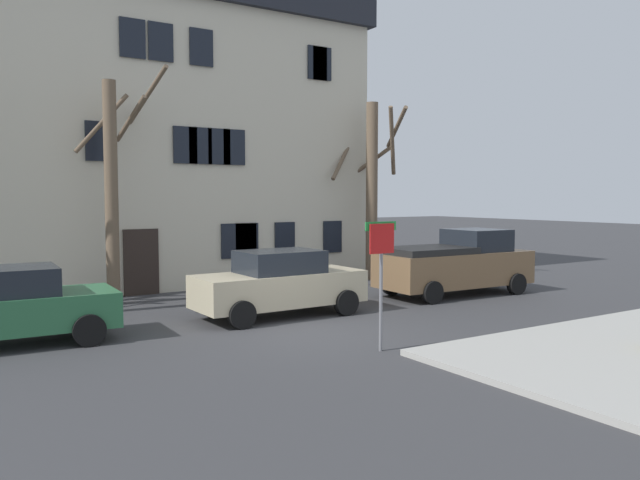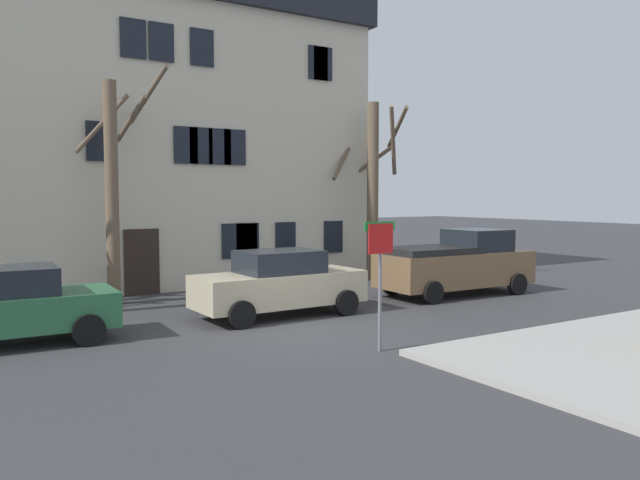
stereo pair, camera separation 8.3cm
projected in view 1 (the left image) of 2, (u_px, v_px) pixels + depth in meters
name	position (u px, v px, depth m)	size (l,w,h in m)	color
ground_plane	(307.00, 333.00, 14.30)	(120.00, 120.00, 0.00)	#38383A
building_main	(162.00, 122.00, 24.16)	(13.97, 8.90, 11.84)	beige
tree_bare_far	(113.00, 184.00, 17.97)	(2.30, 2.40, 6.86)	brown
tree_bare_end	(372.00, 184.00, 23.42)	(2.87, 2.86, 6.61)	brown
car_green_sedan	(5.00, 307.00, 13.05)	(4.48, 2.17, 1.66)	#2D6B42
car_beige_sedan	(280.00, 283.00, 16.28)	(4.51, 2.00, 1.73)	#C6B793
pickup_truck_brown	(456.00, 263.00, 19.85)	(5.19, 2.32, 2.07)	brown
street_sign_pole	(381.00, 260.00, 12.55)	(0.76, 0.07, 2.63)	slate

